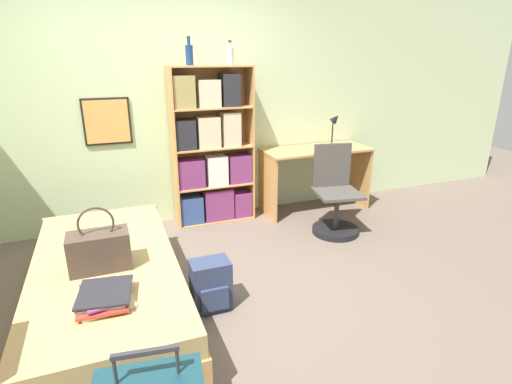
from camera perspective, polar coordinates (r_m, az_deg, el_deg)
The scene contains 12 objects.
ground_plane at distance 3.32m, azimuth -7.33°, elevation -14.54°, with size 14.00×14.00×0.00m, color #66564C.
wall_back at distance 4.47m, azimuth -13.47°, elevation 11.75°, with size 10.00×0.09×2.60m.
bed at distance 3.16m, azimuth -20.37°, elevation -12.75°, with size 0.99×2.07×0.45m.
handbag at distance 2.90m, azimuth -21.46°, elevation -7.68°, with size 0.39×0.21×0.45m.
book_stack_on_bed at distance 2.57m, azimuth -20.92°, elevation -13.77°, with size 0.35×0.38×0.08m.
bookcase at distance 4.46m, azimuth -6.37°, elevation 5.49°, with size 0.88×0.30×1.72m.
bottle_green at distance 4.29m, azimuth -9.51°, elevation 18.83°, with size 0.08×0.08×0.28m.
bottle_brown at distance 4.40m, azimuth -3.74°, elevation 18.87°, with size 0.08×0.08×0.24m.
desk at distance 4.88m, azimuth 8.50°, elevation 3.53°, with size 1.29×0.54×0.77m.
desk_lamp at distance 4.96m, azimuth 11.18°, elevation 9.52°, with size 0.16×0.11×0.40m.
desk_chair at distance 4.36m, azimuth 11.21°, elevation -1.88°, with size 0.53×0.53×0.94m.
backpack at distance 3.08m, azimuth -6.46°, elevation -13.09°, with size 0.29×0.23×0.39m.
Camera 1 is at (-0.60, -2.70, 1.82)m, focal length 28.00 mm.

